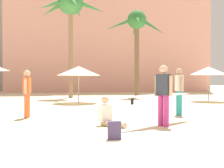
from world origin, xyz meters
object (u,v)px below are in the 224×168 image
object	(u,v)px
beach_towel	(160,136)
person_mid_right	(179,89)
palm_tree_far_left	(137,27)
cafe_umbrella_1	(79,71)
person_far_left	(162,94)
person_far_right	(109,115)
backpack	(114,131)
person_mid_center	(27,92)
cafe_umbrella_4	(209,71)
palm_tree_left	(70,6)

from	to	relation	value
beach_towel	person_mid_right	distance (m)	4.35
palm_tree_far_left	beach_towel	xyz separation A→B (m)	(-2.48, -14.84, -5.44)
palm_tree_far_left	cafe_umbrella_1	xyz separation A→B (m)	(-4.46, -4.77, -3.56)
cafe_umbrella_1	person_far_left	distance (m)	8.95
person_far_right	person_far_left	bearing A→B (deg)	54.52
cafe_umbrella_1	backpack	size ratio (longest dim) A/B	6.16
person_mid_center	person_far_right	xyz separation A→B (m)	(2.71, -2.06, -0.63)
cafe_umbrella_4	person_far_left	world-z (taller)	cafe_umbrella_4
cafe_umbrella_4	person_far_right	distance (m)	11.40
person_far_left	person_mid_center	world-z (taller)	person_far_left
backpack	person_far_left	world-z (taller)	person_far_left
cafe_umbrella_1	person_far_right	size ratio (longest dim) A/B	2.62
palm_tree_far_left	person_mid_center	distance (m)	13.56
palm_tree_left	beach_towel	size ratio (longest dim) A/B	4.15
person_mid_center	person_far_right	bearing A→B (deg)	-34.98
palm_tree_far_left	backpack	xyz separation A→B (m)	(-3.64, -15.08, -5.24)
backpack	person_mid_right	distance (m)	5.12
cafe_umbrella_4	person_far_right	size ratio (longest dim) A/B	2.35
cafe_umbrella_1	person_far_left	world-z (taller)	cafe_umbrella_1
cafe_umbrella_1	person_far_right	bearing A→B (deg)	-83.98
person_mid_right	person_far_right	world-z (taller)	person_mid_right
palm_tree_far_left	backpack	distance (m)	16.38
cafe_umbrella_1	person_far_right	distance (m)	8.61
backpack	person_mid_right	xyz separation A→B (m)	(3.02, 4.05, 0.79)
backpack	person_mid_center	world-z (taller)	person_mid_center
cafe_umbrella_4	backpack	distance (m)	12.95
palm_tree_far_left	backpack	bearing A→B (deg)	-103.56
cafe_umbrella_1	backpack	distance (m)	10.48
palm_tree_left	cafe_umbrella_1	size ratio (longest dim) A/B	3.19
palm_tree_left	person_far_left	size ratio (longest dim) A/B	2.98
backpack	cafe_umbrella_1	bearing A→B (deg)	4.99
person_mid_right	backpack	bearing A→B (deg)	-125.73
cafe_umbrella_1	person_far_right	world-z (taller)	cafe_umbrella_1
palm_tree_far_left	person_far_left	xyz separation A→B (m)	(-1.99, -13.32, -4.50)
beach_towel	person_mid_right	size ratio (longest dim) A/B	1.10
person_mid_center	person_mid_right	world-z (taller)	person_mid_right
backpack	person_far_right	size ratio (longest dim) A/B	0.43
person_far_left	person_mid_right	bearing A→B (deg)	21.43
beach_towel	backpack	size ratio (longest dim) A/B	4.73
backpack	person_far_right	bearing A→B (deg)	-1.56
palm_tree_far_left	cafe_umbrella_4	bearing A→B (deg)	-51.01
cafe_umbrella_4	palm_tree_left	bearing A→B (deg)	152.01
beach_towel	person_mid_center	world-z (taller)	person_mid_center
palm_tree_left	person_far_left	bearing A→B (deg)	-77.01
cafe_umbrella_4	person_mid_center	world-z (taller)	cafe_umbrella_4
palm_tree_left	backpack	world-z (taller)	palm_tree_left
person_far_left	person_mid_center	xyz separation A→B (m)	(-4.30, 2.19, -0.00)
person_mid_center	cafe_umbrella_4	bearing A→B (deg)	35.69
backpack	person_far_left	size ratio (longest dim) A/B	0.15
palm_tree_far_left	beach_towel	bearing A→B (deg)	-99.50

